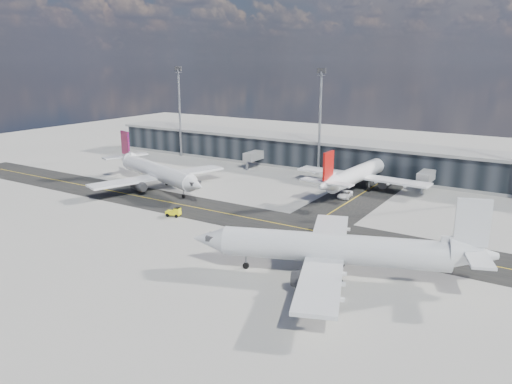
{
  "coord_description": "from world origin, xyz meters",
  "views": [
    {
      "loc": [
        57.97,
        -76.88,
        31.32
      ],
      "look_at": [
        5.64,
        6.23,
        5.0
      ],
      "focal_mm": 35.0,
      "sensor_mm": 36.0,
      "label": 1
    }
  ],
  "objects_px": {
    "airliner_redtail": "(359,174)",
    "baggage_tug": "(175,212)",
    "airliner_af": "(156,171)",
    "airliner_near": "(338,249)",
    "service_van": "(345,194)"
  },
  "relations": [
    {
      "from": "airliner_redtail",
      "to": "service_van",
      "type": "xyz_separation_m",
      "value": [
        0.27,
        -8.99,
        -3.13
      ]
    },
    {
      "from": "airliner_near",
      "to": "service_van",
      "type": "xyz_separation_m",
      "value": [
        -15.77,
        41.43,
        -3.52
      ]
    },
    {
      "from": "airliner_redtail",
      "to": "baggage_tug",
      "type": "bearing_deg",
      "value": -116.68
    },
    {
      "from": "service_van",
      "to": "airliner_af",
      "type": "bearing_deg",
      "value": -167.4
    },
    {
      "from": "airliner_af",
      "to": "baggage_tug",
      "type": "relative_size",
      "value": 12.3
    },
    {
      "from": "airliner_af",
      "to": "airliner_near",
      "type": "distance_m",
      "value": 64.74
    },
    {
      "from": "airliner_near",
      "to": "baggage_tug",
      "type": "bearing_deg",
      "value": 56.41
    },
    {
      "from": "baggage_tug",
      "to": "service_van",
      "type": "relative_size",
      "value": 0.57
    },
    {
      "from": "airliner_near",
      "to": "baggage_tug",
      "type": "distance_m",
      "value": 40.98
    },
    {
      "from": "service_van",
      "to": "baggage_tug",
      "type": "bearing_deg",
      "value": -134.44
    },
    {
      "from": "airliner_redtail",
      "to": "airliner_near",
      "type": "xyz_separation_m",
      "value": [
        16.04,
        -50.42,
        0.38
      ]
    },
    {
      "from": "airliner_redtail",
      "to": "service_van",
      "type": "relative_size",
      "value": 6.99
    },
    {
      "from": "airliner_af",
      "to": "baggage_tug",
      "type": "distance_m",
      "value": 25.63
    },
    {
      "from": "airliner_af",
      "to": "airliner_near",
      "type": "height_order",
      "value": "airliner_near"
    },
    {
      "from": "baggage_tug",
      "to": "airliner_redtail",
      "type": "bearing_deg",
      "value": 136.67
    }
  ]
}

